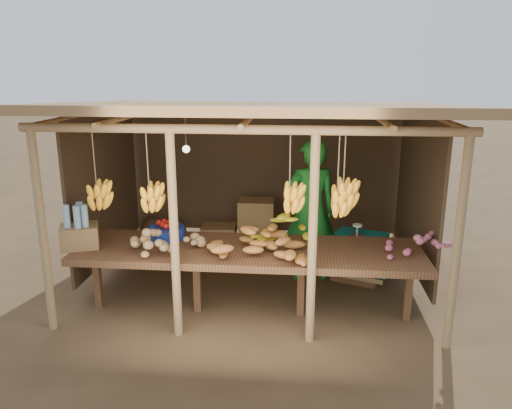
{
  "coord_description": "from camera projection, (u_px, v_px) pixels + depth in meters",
  "views": [
    {
      "loc": [
        0.56,
        -6.21,
        2.77
      ],
      "look_at": [
        0.0,
        0.0,
        1.05
      ],
      "focal_mm": 35.0,
      "sensor_mm": 36.0,
      "label": 1
    }
  ],
  "objects": [
    {
      "name": "ground",
      "position": [
        256.0,
        279.0,
        6.74
      ],
      "size": [
        60.0,
        60.0,
        0.0
      ],
      "primitive_type": "plane",
      "color": "brown",
      "rests_on": "ground"
    },
    {
      "name": "stall_structure",
      "position": [
        251.0,
        141.0,
        6.1
      ],
      "size": [
        4.7,
        3.5,
        2.43
      ],
      "color": "#A38154",
      "rests_on": "ground"
    },
    {
      "name": "counter",
      "position": [
        248.0,
        253.0,
        5.64
      ],
      "size": [
        3.9,
        1.05,
        0.8
      ],
      "color": "brown",
      "rests_on": "ground"
    },
    {
      "name": "potato_heap",
      "position": [
        159.0,
        237.0,
        5.43
      ],
      "size": [
        1.01,
        0.72,
        0.36
      ],
      "primitive_type": null,
      "rotation": [
        0.0,
        0.0,
        -0.2
      ],
      "color": "#A58455",
      "rests_on": "counter"
    },
    {
      "name": "sweet_potato_heap",
      "position": [
        258.0,
        239.0,
        5.38
      ],
      "size": [
        1.16,
        0.81,
        0.36
      ],
      "primitive_type": null,
      "rotation": [
        0.0,
        0.0,
        -0.17
      ],
      "color": "#B06E2D",
      "rests_on": "counter"
    },
    {
      "name": "onion_heap",
      "position": [
        423.0,
        239.0,
        5.39
      ],
      "size": [
        0.85,
        0.63,
        0.35
      ],
      "primitive_type": null,
      "rotation": [
        0.0,
        0.0,
        0.24
      ],
      "color": "#BD5C75",
      "rests_on": "counter"
    },
    {
      "name": "banana_pile",
      "position": [
        285.0,
        224.0,
        5.9
      ],
      "size": [
        0.78,
        0.63,
        0.35
      ],
      "primitive_type": null,
      "rotation": [
        0.0,
        0.0,
        0.41
      ],
      "color": "#FFF428",
      "rests_on": "counter"
    },
    {
      "name": "tomato_basin",
      "position": [
        167.0,
        231.0,
        5.91
      ],
      "size": [
        0.41,
        0.41,
        0.22
      ],
      "rotation": [
        0.0,
        0.0,
        0.12
      ],
      "color": "navy",
      "rests_on": "counter"
    },
    {
      "name": "bottle_box",
      "position": [
        79.0,
        231.0,
        5.6
      ],
      "size": [
        0.49,
        0.44,
        0.51
      ],
      "color": "olive",
      "rests_on": "counter"
    },
    {
      "name": "vendor",
      "position": [
        310.0,
        211.0,
        6.55
      ],
      "size": [
        0.78,
        0.61,
        1.9
      ],
      "primitive_type": "imported",
      "rotation": [
        0.0,
        0.0,
        3.39
      ],
      "color": "#176B20",
      "rests_on": "ground"
    },
    {
      "name": "tarp_crate",
      "position": [
        358.0,
        255.0,
        6.7
      ],
      "size": [
        0.84,
        0.78,
        0.8
      ],
      "color": "brown",
      "rests_on": "ground"
    },
    {
      "name": "carton_stack",
      "position": [
        244.0,
        231.0,
        7.57
      ],
      "size": [
        1.12,
        0.44,
        0.84
      ],
      "color": "olive",
      "rests_on": "ground"
    },
    {
      "name": "burlap_sacks",
      "position": [
        163.0,
        231.0,
        7.96
      ],
      "size": [
        0.76,
        0.4,
        0.54
      ],
      "color": "#493621",
      "rests_on": "ground"
    }
  ]
}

